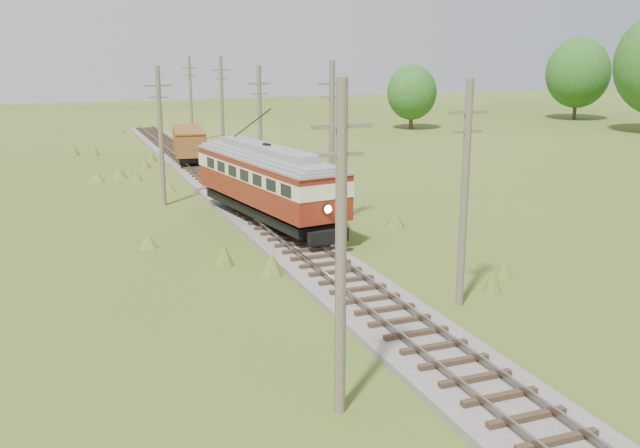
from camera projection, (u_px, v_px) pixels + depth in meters
name	position (u px, v px, depth m)	size (l,w,h in m)	color
railbed_main	(260.00, 217.00, 40.86)	(3.60, 96.00, 0.57)	#605B54
streetcar	(267.00, 178.00, 38.84)	(5.04, 13.22, 5.98)	black
gondola	(189.00, 142.00, 59.37)	(3.44, 7.75, 2.49)	black
gravel_pile	(241.00, 166.00, 55.61)	(3.56, 3.78, 1.30)	gray
utility_pole_r_2	(465.00, 193.00, 26.50)	(1.60, 0.30, 8.60)	brown
utility_pole_r_3	(332.00, 144.00, 38.18)	(1.60, 0.30, 9.00)	brown
utility_pole_r_4	(260.00, 125.00, 49.96)	(1.60, 0.30, 8.40)	brown
utility_pole_r_5	(222.00, 107.00, 61.81)	(1.60, 0.30, 8.90)	brown
utility_pole_r_6	(191.00, 98.00, 73.53)	(1.60, 0.30, 8.70)	brown
utility_pole_l_a	(341.00, 249.00, 18.40)	(1.60, 0.30, 9.00)	brown
utility_pole_l_b	(161.00, 135.00, 43.70)	(1.60, 0.30, 8.60)	brown
tree_right_5	(578.00, 73.00, 95.11)	(8.40, 8.40, 10.82)	#38281C
tree_mid_b	(412.00, 93.00, 84.70)	(5.88, 5.88, 7.57)	#38281C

